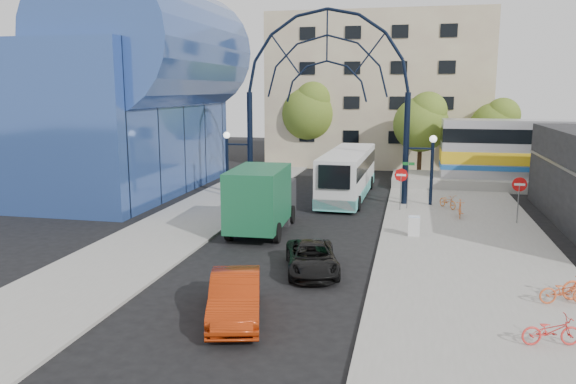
% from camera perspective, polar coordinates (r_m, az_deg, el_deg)
% --- Properties ---
extents(ground, '(120.00, 120.00, 0.00)m').
position_cam_1_polar(ground, '(23.05, -1.56, -7.78)').
color(ground, black).
rests_on(ground, ground).
extents(sidewalk_east, '(8.00, 56.00, 0.12)m').
position_cam_1_polar(sidewalk_east, '(26.36, 17.88, -5.81)').
color(sidewalk_east, gray).
rests_on(sidewalk_east, ground).
extents(plaza_west, '(5.00, 50.00, 0.12)m').
position_cam_1_polar(plaza_west, '(30.54, -10.72, -3.27)').
color(plaza_west, gray).
rests_on(plaza_west, ground).
extents(gateway_arch, '(13.64, 0.44, 12.10)m').
position_cam_1_polar(gateway_arch, '(35.66, 3.95, 12.59)').
color(gateway_arch, black).
rests_on(gateway_arch, ground).
extents(stop_sign, '(0.80, 0.07, 2.50)m').
position_cam_1_polar(stop_sign, '(33.65, 11.41, 1.32)').
color(stop_sign, slate).
rests_on(stop_sign, sidewalk_east).
extents(do_not_enter_sign, '(0.76, 0.07, 2.48)m').
position_cam_1_polar(do_not_enter_sign, '(32.17, 22.43, 0.29)').
color(do_not_enter_sign, slate).
rests_on(do_not_enter_sign, sidewalk_east).
extents(street_name_sign, '(0.70, 0.70, 2.80)m').
position_cam_1_polar(street_name_sign, '(34.21, 12.11, 1.68)').
color(street_name_sign, slate).
rests_on(street_name_sign, sidewalk_east).
extents(sandwich_board, '(0.55, 0.61, 0.99)m').
position_cam_1_polar(sandwich_board, '(27.97, 12.69, -3.18)').
color(sandwich_board, white).
rests_on(sandwich_board, sidewalk_east).
extents(transit_hall, '(16.50, 18.00, 14.50)m').
position_cam_1_polar(transit_hall, '(41.70, -17.42, 9.28)').
color(transit_hall, '#314F97').
rests_on(transit_hall, ground).
extents(apartment_block, '(20.00, 12.10, 14.00)m').
position_cam_1_polar(apartment_block, '(56.31, 9.22, 10.11)').
color(apartment_block, tan).
rests_on(apartment_block, ground).
extents(tree_north_a, '(4.48, 4.48, 7.00)m').
position_cam_1_polar(tree_north_a, '(47.24, 13.51, 7.01)').
color(tree_north_a, '#382314').
rests_on(tree_north_a, ground).
extents(tree_north_b, '(5.12, 5.12, 8.00)m').
position_cam_1_polar(tree_north_b, '(52.02, 2.29, 8.30)').
color(tree_north_b, '#382314').
rests_on(tree_north_b, ground).
extents(tree_north_c, '(4.16, 4.16, 6.50)m').
position_cam_1_polar(tree_north_c, '(49.71, 20.43, 6.42)').
color(tree_north_c, '#382314').
rests_on(tree_north_c, ground).
extents(city_bus, '(2.92, 11.47, 3.13)m').
position_cam_1_polar(city_bus, '(37.79, 6.09, 1.91)').
color(city_bus, silver).
rests_on(city_bus, ground).
extents(green_truck, '(2.81, 6.78, 3.38)m').
position_cam_1_polar(green_truck, '(28.62, -2.60, -0.69)').
color(green_truck, black).
rests_on(green_truck, ground).
extents(black_suv, '(2.94, 4.59, 1.18)m').
position_cam_1_polar(black_suv, '(22.46, 2.43, -6.71)').
color(black_suv, black).
rests_on(black_suv, ground).
extents(red_sedan, '(2.66, 4.69, 1.46)m').
position_cam_1_polar(red_sedan, '(18.14, -5.39, -10.53)').
color(red_sedan, '#972709').
rests_on(red_sedan, ground).
extents(bike_near_a, '(1.31, 1.64, 0.83)m').
position_cam_1_polar(bike_near_a, '(35.11, 15.93, -0.91)').
color(bike_near_a, orange).
rests_on(bike_near_a, sidewalk_east).
extents(bike_near_b, '(0.53, 1.62, 0.96)m').
position_cam_1_polar(bike_near_b, '(32.86, 17.07, -1.62)').
color(bike_near_b, orange).
rests_on(bike_near_b, sidewalk_east).
extents(bike_far_a, '(1.74, 0.93, 0.87)m').
position_cam_1_polar(bike_far_a, '(17.75, 25.17, -12.61)').
color(bike_far_a, red).
rests_on(bike_far_a, sidewalk_east).
extents(bike_far_c, '(1.78, 0.92, 0.89)m').
position_cam_1_polar(bike_far_c, '(21.11, 26.31, -9.02)').
color(bike_far_c, '#CE5529').
rests_on(bike_far_c, sidewalk_east).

